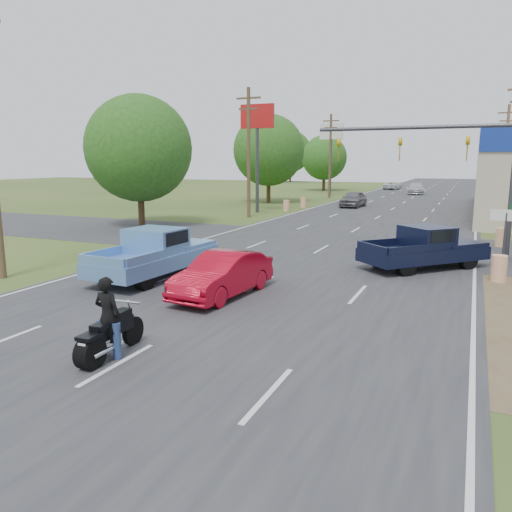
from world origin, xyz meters
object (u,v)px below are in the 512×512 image
at_px(distant_car_white, 392,186).
at_px(navy_pickup, 426,247).
at_px(red_convertible, 223,275).
at_px(blue_pickup, 157,252).
at_px(motorcycle, 107,337).
at_px(rider, 108,320).
at_px(distant_car_silver, 416,188).
at_px(distant_car_grey, 353,199).

bearing_deg(distant_car_white, navy_pickup, 108.23).
xyz_separation_m(red_convertible, blue_pickup, (-3.68, 1.55, 0.24)).
distance_m(motorcycle, navy_pickup, 14.37).
xyz_separation_m(rider, distant_car_white, (-4.62, 73.11, -0.30)).
height_order(rider, distant_car_silver, rider).
bearing_deg(distant_car_grey, rider, -82.00).
distance_m(motorcycle, blue_pickup, 8.30).
xyz_separation_m(red_convertible, distant_car_grey, (-3.39, 34.40, 0.06)).
distance_m(navy_pickup, distant_car_white, 60.88).
height_order(distant_car_grey, distant_car_silver, distant_car_grey).
bearing_deg(distant_car_silver, navy_pickup, -87.70).
bearing_deg(distant_car_silver, blue_pickup, -98.09).
xyz_separation_m(motorcycle, navy_pickup, (5.70, 13.18, 0.38)).
relative_size(red_convertible, distant_car_silver, 0.83).
relative_size(red_convertible, distant_car_white, 1.01).
height_order(red_convertible, rider, rider).
relative_size(motorcycle, distant_car_white, 0.53).
distance_m(navy_pickup, distant_car_silver, 50.14).
distance_m(navy_pickup, distant_car_grey, 28.56).
height_order(blue_pickup, distant_car_grey, blue_pickup).
bearing_deg(distant_car_white, blue_pickup, 99.22).
bearing_deg(rider, navy_pickup, -115.35).
distance_m(red_convertible, distant_car_white, 67.50).
distance_m(blue_pickup, navy_pickup, 11.09).
height_order(red_convertible, navy_pickup, navy_pickup).
bearing_deg(distant_car_white, motorcycle, 102.08).
height_order(red_convertible, blue_pickup, blue_pickup).
relative_size(motorcycle, blue_pickup, 0.39).
xyz_separation_m(distant_car_grey, distant_car_white, (-1.16, 32.95, -0.18)).
bearing_deg(navy_pickup, motorcycle, -70.18).
relative_size(red_convertible, distant_car_grey, 0.96).
distance_m(red_convertible, motorcycle, 5.84).
xyz_separation_m(red_convertible, motorcycle, (0.07, -5.83, -0.21)).
relative_size(motorcycle, distant_car_grey, 0.50).
relative_size(blue_pickup, distant_car_grey, 1.27).
bearing_deg(red_convertible, distant_car_white, 99.21).
height_order(red_convertible, distant_car_silver, distant_car_silver).
xyz_separation_m(blue_pickup, distant_car_white, (-0.88, 65.79, -0.36)).
distance_m(rider, distant_car_white, 73.26).
height_order(motorcycle, distant_car_silver, distant_car_silver).
bearing_deg(navy_pickup, rider, -70.28).
xyz_separation_m(red_convertible, rider, (0.07, -5.77, 0.18)).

